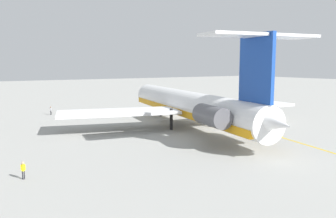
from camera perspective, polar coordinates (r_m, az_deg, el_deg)
name	(u,v)px	position (r m, az deg, el deg)	size (l,w,h in m)	color
ground	(230,122)	(64.22, 10.40, -2.18)	(385.68, 385.68, 0.00)	#9E9E99
main_jetliner	(191,105)	(56.87, 3.96, 0.65)	(48.88, 43.41, 14.28)	white
ground_crew_near_nose	(51,110)	(76.39, -19.09, -0.08)	(0.29, 0.42, 1.79)	black
ground_crew_portside	(23,168)	(34.75, -23.16, -9.13)	(0.27, 0.43, 1.69)	black
safety_cone_wingtip	(75,111)	(79.78, -15.43, -0.26)	(0.40, 0.40, 0.55)	#EA590F
taxiway_centreline	(230,122)	(64.56, 10.34, -2.13)	(81.02, 0.36, 0.01)	gold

